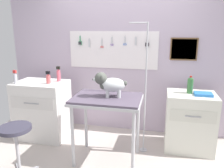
{
  "coord_description": "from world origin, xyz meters",
  "views": [
    {
      "loc": [
        0.65,
        -2.43,
        1.77
      ],
      "look_at": [
        0.05,
        0.25,
        1.07
      ],
      "focal_mm": 36.02,
      "sensor_mm": 36.0,
      "label": 1
    }
  ],
  "objects_px": {
    "grooming_arm": "(145,94)",
    "dog": "(109,84)",
    "spray_bottle_short": "(48,78)",
    "cabinet_right": "(190,122)",
    "grooming_table": "(107,105)",
    "counter_left": "(42,110)",
    "stool": "(16,135)",
    "soda_bottle": "(190,85)"
  },
  "relations": [
    {
      "from": "cabinet_right",
      "to": "stool",
      "type": "relative_size",
      "value": 1.34
    },
    {
      "from": "spray_bottle_short",
      "to": "soda_bottle",
      "type": "height_order",
      "value": "spray_bottle_short"
    },
    {
      "from": "grooming_arm",
      "to": "dog",
      "type": "relative_size",
      "value": 4.17
    },
    {
      "from": "grooming_arm",
      "to": "soda_bottle",
      "type": "xyz_separation_m",
      "value": [
        0.62,
        0.25,
        0.11
      ]
    },
    {
      "from": "stool",
      "to": "counter_left",
      "type": "bearing_deg",
      "value": 102.31
    },
    {
      "from": "dog",
      "to": "counter_left",
      "type": "xyz_separation_m",
      "value": [
        -1.22,
        0.41,
        -0.6
      ]
    },
    {
      "from": "cabinet_right",
      "to": "spray_bottle_short",
      "type": "xyz_separation_m",
      "value": [
        -2.13,
        -0.16,
        0.58
      ]
    },
    {
      "from": "grooming_table",
      "to": "counter_left",
      "type": "relative_size",
      "value": 0.97
    },
    {
      "from": "counter_left",
      "to": "soda_bottle",
      "type": "relative_size",
      "value": 3.69
    },
    {
      "from": "spray_bottle_short",
      "to": "soda_bottle",
      "type": "distance_m",
      "value": 2.11
    },
    {
      "from": "grooming_arm",
      "to": "spray_bottle_short",
      "type": "height_order",
      "value": "grooming_arm"
    },
    {
      "from": "grooming_table",
      "to": "spray_bottle_short",
      "type": "xyz_separation_m",
      "value": [
        -1.02,
        0.39,
        0.21
      ]
    },
    {
      "from": "spray_bottle_short",
      "to": "counter_left",
      "type": "bearing_deg",
      "value": 164.4
    },
    {
      "from": "spray_bottle_short",
      "to": "grooming_table",
      "type": "bearing_deg",
      "value": -20.85
    },
    {
      "from": "grooming_arm",
      "to": "counter_left",
      "type": "distance_m",
      "value": 1.7
    },
    {
      "from": "dog",
      "to": "soda_bottle",
      "type": "xyz_separation_m",
      "value": [
        1.05,
        0.56,
        -0.1
      ]
    },
    {
      "from": "grooming_arm",
      "to": "spray_bottle_short",
      "type": "distance_m",
      "value": 1.49
    },
    {
      "from": "counter_left",
      "to": "spray_bottle_short",
      "type": "distance_m",
      "value": 0.57
    },
    {
      "from": "cabinet_right",
      "to": "soda_bottle",
      "type": "xyz_separation_m",
      "value": [
        -0.03,
        0.03,
        0.54
      ]
    },
    {
      "from": "grooming_table",
      "to": "grooming_arm",
      "type": "height_order",
      "value": "grooming_arm"
    },
    {
      "from": "grooming_table",
      "to": "counter_left",
      "type": "bearing_deg",
      "value": 159.89
    },
    {
      "from": "spray_bottle_short",
      "to": "cabinet_right",
      "type": "bearing_deg",
      "value": 4.39
    },
    {
      "from": "dog",
      "to": "soda_bottle",
      "type": "bearing_deg",
      "value": 28.08
    },
    {
      "from": "cabinet_right",
      "to": "soda_bottle",
      "type": "distance_m",
      "value": 0.54
    },
    {
      "from": "grooming_table",
      "to": "dog",
      "type": "relative_size",
      "value": 2.04
    },
    {
      "from": "stool",
      "to": "dog",
      "type": "bearing_deg",
      "value": 29.82
    },
    {
      "from": "grooming_table",
      "to": "cabinet_right",
      "type": "height_order",
      "value": "grooming_table"
    },
    {
      "from": "soda_bottle",
      "to": "dog",
      "type": "bearing_deg",
      "value": -151.92
    },
    {
      "from": "grooming_arm",
      "to": "grooming_table",
      "type": "bearing_deg",
      "value": -143.76
    },
    {
      "from": "cabinet_right",
      "to": "stool",
      "type": "distance_m",
      "value": 2.37
    },
    {
      "from": "stool",
      "to": "soda_bottle",
      "type": "distance_m",
      "value": 2.39
    },
    {
      "from": "grooming_table",
      "to": "spray_bottle_short",
      "type": "height_order",
      "value": "spray_bottle_short"
    },
    {
      "from": "counter_left",
      "to": "stool",
      "type": "bearing_deg",
      "value": -77.69
    },
    {
      "from": "dog",
      "to": "stool",
      "type": "height_order",
      "value": "dog"
    },
    {
      "from": "dog",
      "to": "grooming_arm",
      "type": "bearing_deg",
      "value": 35.9
    },
    {
      "from": "grooming_arm",
      "to": "soda_bottle",
      "type": "relative_size",
      "value": 7.31
    },
    {
      "from": "soda_bottle",
      "to": "grooming_arm",
      "type": "bearing_deg",
      "value": -158.12
    },
    {
      "from": "grooming_table",
      "to": "soda_bottle",
      "type": "relative_size",
      "value": 3.57
    },
    {
      "from": "grooming_table",
      "to": "counter_left",
      "type": "height_order",
      "value": "counter_left"
    },
    {
      "from": "grooming_table",
      "to": "cabinet_right",
      "type": "xyz_separation_m",
      "value": [
        1.11,
        0.55,
        -0.37
      ]
    },
    {
      "from": "grooming_arm",
      "to": "dog",
      "type": "xyz_separation_m",
      "value": [
        -0.43,
        -0.31,
        0.21
      ]
    },
    {
      "from": "grooming_table",
      "to": "counter_left",
      "type": "xyz_separation_m",
      "value": [
        -1.2,
        0.44,
        -0.33
      ]
    }
  ]
}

